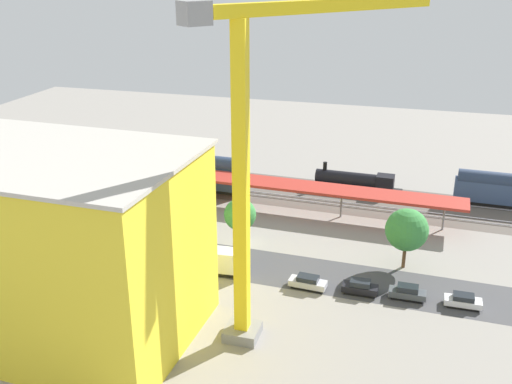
{
  "coord_description": "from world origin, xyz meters",
  "views": [
    {
      "loc": [
        -22.73,
        72.61,
        37.66
      ],
      "look_at": [
        -1.87,
        -0.02,
        8.12
      ],
      "focal_mm": 41.5,
      "sensor_mm": 36.0,
      "label": 1
    }
  ],
  "objects_px": {
    "construction_building": "(34,243)",
    "box_truck_1": "(211,261)",
    "box_truck_0": "(165,255)",
    "parked_car_2": "(360,288)",
    "street_tree_2": "(407,230)",
    "parked_car_3": "(308,283)",
    "street_tree_1": "(240,215)",
    "platform_canopy_near": "(248,180)",
    "locomotive": "(359,183)",
    "parked_car_0": "(463,301)",
    "box_truck_2": "(102,252)",
    "tower_crane": "(266,143)",
    "street_tree_0": "(139,200)",
    "parked_car_1": "(407,293)",
    "freight_coach_far": "(201,171)",
    "traffic_light": "(141,207)"
  },
  "relations": [
    {
      "from": "construction_building",
      "to": "box_truck_1",
      "type": "height_order",
      "value": "construction_building"
    },
    {
      "from": "box_truck_0",
      "to": "parked_car_2",
      "type": "bearing_deg",
      "value": -179.11
    },
    {
      "from": "construction_building",
      "to": "street_tree_2",
      "type": "relative_size",
      "value": 4.11
    },
    {
      "from": "parked_car_3",
      "to": "street_tree_1",
      "type": "distance_m",
      "value": 15.32
    },
    {
      "from": "platform_canopy_near",
      "to": "locomotive",
      "type": "relative_size",
      "value": 4.55
    },
    {
      "from": "platform_canopy_near",
      "to": "locomotive",
      "type": "height_order",
      "value": "locomotive"
    },
    {
      "from": "parked_car_0",
      "to": "parked_car_3",
      "type": "relative_size",
      "value": 0.89
    },
    {
      "from": "box_truck_2",
      "to": "parked_car_2",
      "type": "bearing_deg",
      "value": -176.62
    },
    {
      "from": "tower_crane",
      "to": "street_tree_0",
      "type": "distance_m",
      "value": 34.15
    },
    {
      "from": "parked_car_0",
      "to": "tower_crane",
      "type": "bearing_deg",
      "value": 26.24
    },
    {
      "from": "parked_car_2",
      "to": "box_truck_0",
      "type": "xyz_separation_m",
      "value": [
        25.48,
        0.4,
        0.94
      ]
    },
    {
      "from": "construction_building",
      "to": "platform_canopy_near",
      "type": "bearing_deg",
      "value": -104.81
    },
    {
      "from": "parked_car_0",
      "to": "box_truck_1",
      "type": "bearing_deg",
      "value": 0.45
    },
    {
      "from": "parked_car_3",
      "to": "box_truck_0",
      "type": "distance_m",
      "value": 19.17
    },
    {
      "from": "parked_car_3",
      "to": "street_tree_0",
      "type": "distance_m",
      "value": 28.69
    },
    {
      "from": "platform_canopy_near",
      "to": "street_tree_0",
      "type": "bearing_deg",
      "value": 50.35
    },
    {
      "from": "street_tree_1",
      "to": "parked_car_1",
      "type": "bearing_deg",
      "value": 160.52
    },
    {
      "from": "tower_crane",
      "to": "street_tree_2",
      "type": "bearing_deg",
      "value": -127.3
    },
    {
      "from": "platform_canopy_near",
      "to": "locomotive",
      "type": "distance_m",
      "value": 20.42
    },
    {
      "from": "parked_car_0",
      "to": "box_truck_1",
      "type": "xyz_separation_m",
      "value": [
        31.18,
        0.25,
        0.9
      ]
    },
    {
      "from": "parked_car_3",
      "to": "box_truck_2",
      "type": "height_order",
      "value": "box_truck_2"
    },
    {
      "from": "locomotive",
      "to": "street_tree_1",
      "type": "bearing_deg",
      "value": 61.77
    },
    {
      "from": "freight_coach_far",
      "to": "traffic_light",
      "type": "xyz_separation_m",
      "value": [
        1.86,
        19.62,
        0.92
      ]
    },
    {
      "from": "construction_building",
      "to": "box_truck_2",
      "type": "distance_m",
      "value": 16.27
    },
    {
      "from": "parked_car_0",
      "to": "box_truck_2",
      "type": "xyz_separation_m",
      "value": [
        45.75,
        2.32,
        1.03
      ]
    },
    {
      "from": "locomotive",
      "to": "street_tree_1",
      "type": "height_order",
      "value": "street_tree_1"
    },
    {
      "from": "tower_crane",
      "to": "street_tree_2",
      "type": "relative_size",
      "value": 4.22
    },
    {
      "from": "box_truck_1",
      "to": "street_tree_2",
      "type": "xyz_separation_m",
      "value": [
        -24.0,
        -8.13,
        3.82
      ]
    },
    {
      "from": "box_truck_0",
      "to": "street_tree_0",
      "type": "bearing_deg",
      "value": -47.93
    },
    {
      "from": "box_truck_0",
      "to": "box_truck_2",
      "type": "relative_size",
      "value": 0.91
    },
    {
      "from": "freight_coach_far",
      "to": "box_truck_0",
      "type": "distance_m",
      "value": 28.83
    },
    {
      "from": "construction_building",
      "to": "tower_crane",
      "type": "relative_size",
      "value": 0.97
    },
    {
      "from": "box_truck_2",
      "to": "box_truck_1",
      "type": "bearing_deg",
      "value": -171.91
    },
    {
      "from": "locomotive",
      "to": "box_truck_1",
      "type": "xyz_separation_m",
      "value": [
        15.03,
        34.14,
        -0.08
      ]
    },
    {
      "from": "freight_coach_far",
      "to": "construction_building",
      "type": "relative_size",
      "value": 0.49
    },
    {
      "from": "freight_coach_far",
      "to": "box_truck_1",
      "type": "xyz_separation_m",
      "value": [
        -11.87,
        27.75,
        -1.75
      ]
    },
    {
      "from": "locomotive",
      "to": "traffic_light",
      "type": "distance_m",
      "value": 38.87
    },
    {
      "from": "street_tree_0",
      "to": "street_tree_1",
      "type": "distance_m",
      "value": 15.34
    },
    {
      "from": "parked_car_2",
      "to": "traffic_light",
      "type": "height_order",
      "value": "traffic_light"
    },
    {
      "from": "street_tree_1",
      "to": "construction_building",
      "type": "bearing_deg",
      "value": 58.85
    },
    {
      "from": "platform_canopy_near",
      "to": "parked_car_2",
      "type": "relative_size",
      "value": 15.93
    },
    {
      "from": "construction_building",
      "to": "street_tree_2",
      "type": "bearing_deg",
      "value": -145.13
    },
    {
      "from": "box_truck_0",
      "to": "street_tree_2",
      "type": "height_order",
      "value": "street_tree_2"
    },
    {
      "from": "parked_car_1",
      "to": "street_tree_1",
      "type": "height_order",
      "value": "street_tree_1"
    },
    {
      "from": "parked_car_3",
      "to": "construction_building",
      "type": "distance_m",
      "value": 32.1
    },
    {
      "from": "parked_car_3",
      "to": "construction_building",
      "type": "height_order",
      "value": "construction_building"
    },
    {
      "from": "box_truck_2",
      "to": "street_tree_2",
      "type": "distance_m",
      "value": 40.07
    },
    {
      "from": "street_tree_1",
      "to": "parked_car_2",
      "type": "bearing_deg",
      "value": 154.19
    },
    {
      "from": "locomotive",
      "to": "parked_car_3",
      "type": "xyz_separation_m",
      "value": [
        2.1,
        34.74,
        -0.96
      ]
    },
    {
      "from": "parked_car_1",
      "to": "street_tree_2",
      "type": "height_order",
      "value": "street_tree_2"
    }
  ]
}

